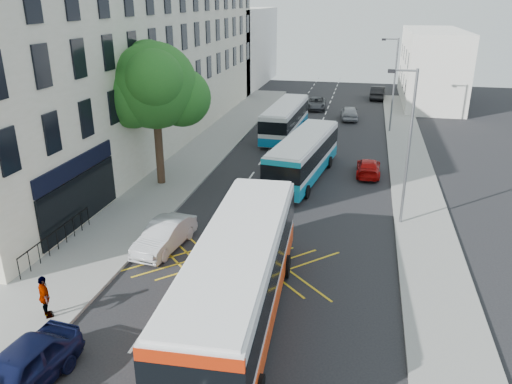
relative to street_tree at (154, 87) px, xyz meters
The scene contains 20 objects.
ground 18.33m from the street_tree, 60.38° to the right, with size 120.00×120.00×0.00m, color black.
pavement_left 6.22m from the street_tree, 73.47° to the left, with size 5.00×70.00×0.15m, color gray.
pavement_right 17.17m from the street_tree, ahead, with size 3.00×70.00×0.15m, color gray.
terrace_main 11.00m from the street_tree, 119.95° to the left, with size 8.30×45.00×13.50m.
terrace_far 40.43m from the street_tree, 97.81° to the left, with size 8.00×20.00×10.00m, color silver.
building_right 38.43m from the street_tree, 59.43° to the left, with size 6.00×18.00×8.00m, color silver.
street_tree is the anchor object (origin of this frame).
lamp_near 15.10m from the street_tree, 11.40° to the right, with size 1.45×0.15×8.00m.
lamp_far 22.57m from the street_tree, 49.19° to the left, with size 1.45×0.15×8.00m.
railings 11.22m from the street_tree, 97.02° to the right, with size 0.08×5.60×1.14m, color black, non-canonical shape.
bus_near 16.13m from the street_tree, 56.76° to the right, with size 3.48×12.35×3.44m.
bus_mid 10.50m from the street_tree, 19.95° to the left, with size 3.76×10.50×2.89m.
bus_far 15.72m from the street_tree, 67.03° to the left, with size 2.82×10.12×2.82m.
parked_car_blue 19.08m from the street_tree, 80.83° to the right, with size 1.79×4.45×1.52m, color #0D1337.
parked_car_silver 10.58m from the street_tree, 66.26° to the right, with size 1.45×4.17×1.37m, color #B3B6BB.
red_hatchback 15.04m from the street_tree, 20.29° to the left, with size 1.56×3.84×1.12m, color #A80807.
distant_car_grey 27.33m from the street_tree, 74.20° to the left, with size 2.01×4.37×1.21m, color #3D3F44.
distant_car_silver 24.75m from the street_tree, 62.78° to the left, with size 1.62×4.03×1.37m, color #999AA0.
distant_car_dark 36.33m from the street_tree, 67.33° to the left, with size 1.60×4.60×1.52m, color black.
pedestrian_far 15.57m from the street_tree, 84.08° to the right, with size 1.00×0.41×1.70m, color gray.
Camera 1 is at (4.00, -13.25, 11.28)m, focal length 35.00 mm.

